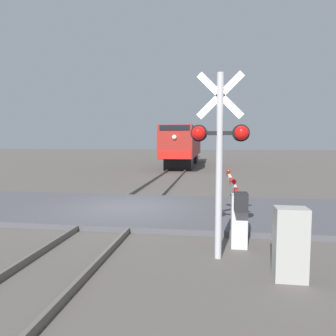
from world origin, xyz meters
TOP-DOWN VIEW (x-y plane):
  - ground_plane at (0.00, 0.00)m, footprint 160.00×160.00m
  - rail_track_left at (-0.72, 0.00)m, footprint 0.08×80.00m
  - rail_track_right at (0.72, 0.00)m, footprint 0.08×80.00m
  - road_surface at (0.00, 0.00)m, footprint 36.00×4.97m
  - locomotive at (0.00, 20.58)m, footprint 2.72×15.51m
  - crossing_signal at (3.05, -3.93)m, footprint 1.18×0.33m
  - crossing_gate at (3.53, -2.30)m, footprint 0.36×6.39m
  - utility_cabinet at (4.28, -4.77)m, footprint 0.55×0.40m

SIDE VIEW (x-z plane):
  - ground_plane at x=0.00m, z-range 0.00..0.00m
  - rail_track_left at x=-0.72m, z-range 0.00..0.15m
  - rail_track_right at x=0.72m, z-range 0.00..0.15m
  - road_surface at x=0.00m, z-range 0.00..0.16m
  - utility_cabinet at x=4.28m, z-range 0.00..1.29m
  - crossing_gate at x=3.53m, z-range 0.17..1.51m
  - locomotive at x=0.00m, z-range 0.11..3.82m
  - crossing_signal at x=3.05m, z-range 0.44..4.26m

